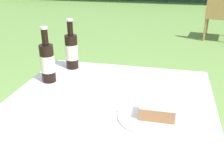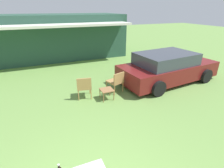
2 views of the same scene
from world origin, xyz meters
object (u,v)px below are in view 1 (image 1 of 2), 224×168
at_px(cake_on_plate, 154,113).
at_px(cola_bottle_near, 72,50).
at_px(patio_table, 106,124).
at_px(cola_bottle_far, 47,62).
at_px(wicker_chair_cushioned, 222,13).

bearing_deg(cake_on_plate, cola_bottle_near, 138.22).
relative_size(patio_table, cola_bottle_near, 3.59).
bearing_deg(cola_bottle_far, wicker_chair_cushioned, 71.09).
height_order(wicker_chair_cushioned, cola_bottle_near, cola_bottle_near).
bearing_deg(wicker_chair_cushioned, patio_table, 86.23).
xyz_separation_m(patio_table, cake_on_plate, (0.18, -0.04, 0.09)).
xyz_separation_m(cola_bottle_near, cola_bottle_far, (-0.04, -0.18, 0.00)).
bearing_deg(cola_bottle_near, cola_bottle_far, -103.58).
height_order(patio_table, cola_bottle_far, cola_bottle_far).
bearing_deg(patio_table, cola_bottle_near, 126.77).
height_order(patio_table, cola_bottle_near, cola_bottle_near).
relative_size(cake_on_plate, cola_bottle_near, 0.87).
distance_m(patio_table, cola_bottle_near, 0.47).
relative_size(cola_bottle_near, cola_bottle_far, 1.00).
bearing_deg(patio_table, wicker_chair_cushioned, 75.86).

